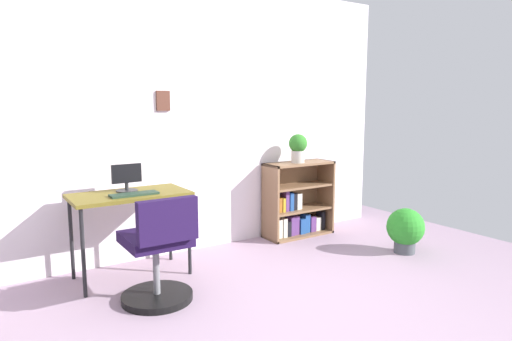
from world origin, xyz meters
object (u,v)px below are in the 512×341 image
Objects in this scene: desk at (130,201)px; potted_plant_floor at (405,229)px; office_chair at (159,256)px; potted_plant_on_shelf at (298,147)px; bookshelf_low at (295,203)px; monitor at (127,179)px; keyboard at (134,194)px.

desk reaches higher than potted_plant_floor.
office_chair reaches higher than desk.
potted_plant_on_shelf is at bearing 118.12° from potted_plant_floor.
office_chair is 2.42m from potted_plant_floor.
bookshelf_low is at bearing 23.64° from office_chair.
desk is at bearing -174.97° from potted_plant_on_shelf.
monitor is 0.30× the size of bookshelf_low.
bookshelf_low is 1.18m from potted_plant_floor.
desk is 2.58m from potted_plant_floor.
bookshelf_low is at bearing 4.34° from monitor.
monitor is at bearing 90.13° from keyboard.
desk is 1.16× the size of office_chair.
office_chair is (0.00, -0.61, -0.29)m from desk.
office_chair is (0.00, -0.50, -0.37)m from keyboard.
potted_plant_on_shelf is (1.87, 0.28, 0.26)m from keyboard.
bookshelf_low is at bearing 9.80° from keyboard.
monitor is 0.56× the size of potted_plant_floor.
potted_plant_floor is (2.41, -0.84, -0.40)m from desk.
bookshelf_low reaches higher than keyboard.
desk is 0.68m from office_chair.
desk is 2.14× the size of potted_plant_floor.
keyboard is 1.94m from bookshelf_low.
bookshelf_low is at bearing 6.45° from desk.
potted_plant_on_shelf reaches higher than desk.
potted_plant_on_shelf is 0.70× the size of potted_plant_floor.
office_chair is at bearing -89.94° from monitor.
potted_plant_on_shelf is at bearing 8.42° from keyboard.
keyboard is 0.62m from office_chair.
potted_plant_floor is at bearing -63.57° from bookshelf_low.
potted_plant_on_shelf is (-0.01, -0.05, 0.63)m from bookshelf_low.
keyboard is 1.91m from potted_plant_on_shelf.
potted_plant_on_shelf reaches higher than keyboard.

